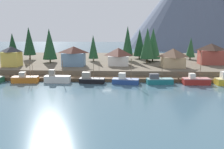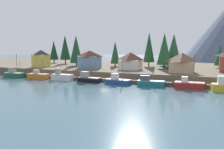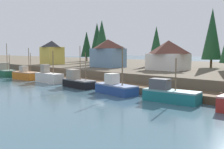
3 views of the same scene
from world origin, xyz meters
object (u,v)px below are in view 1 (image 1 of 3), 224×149
(conifer_mid_left, at_px, (29,41))
(conifer_back_right, at_px, (49,44))
(conifer_mid_right, at_px, (128,41))
(conifer_near_right, at_px, (13,44))
(fishing_boat_white, at_px, (57,79))
(fishing_boat_red, at_px, (196,81))
(conifer_far_right, at_px, (140,43))
(house_tan, at_px, (173,58))
(fishing_boat_black, at_px, (91,79))
(house_red, at_px, (211,54))
(fishing_boat_blue, at_px, (125,80))
(house_yellow, at_px, (12,56))
(house_blue, at_px, (74,56))
(conifer_far_left, at_px, (93,47))
(fishing_boat_orange, at_px, (25,79))
(conifer_back_left, at_px, (153,43))
(conifer_near_left, at_px, (147,43))
(fishing_boat_teal, at_px, (159,80))
(house_white, at_px, (118,56))
(conifer_centre, at_px, (191,47))

(conifer_mid_left, xyz_separation_m, conifer_back_right, (10.74, -8.05, -0.64))
(conifer_mid_right, bearing_deg, conifer_near_right, 176.11)
(fishing_boat_white, relative_size, conifer_mid_left, 0.54)
(fishing_boat_red, distance_m, conifer_far_right, 39.89)
(house_tan, distance_m, conifer_mid_right, 22.31)
(fishing_boat_black, bearing_deg, house_red, 32.39)
(fishing_boat_blue, bearing_deg, house_yellow, 167.93)
(house_blue, height_order, conifer_far_left, conifer_far_left)
(conifer_near_right, distance_m, conifer_back_right, 21.25)
(fishing_boat_orange, height_order, house_blue, house_blue)
(conifer_near_right, height_order, conifer_back_left, conifer_back_left)
(conifer_far_right, bearing_deg, conifer_near_left, -80.56)
(conifer_far_left, relative_size, conifer_far_right, 0.82)
(fishing_boat_red, height_order, house_blue, house_blue)
(fishing_boat_red, relative_size, house_yellow, 1.32)
(conifer_mid_left, height_order, conifer_back_left, conifer_mid_left)
(fishing_boat_teal, relative_size, conifer_far_right, 0.59)
(house_white, height_order, house_yellow, house_yellow)
(fishing_boat_black, relative_size, house_yellow, 1.09)
(house_tan, xyz_separation_m, house_yellow, (-53.18, -0.85, 0.26))
(fishing_boat_teal, height_order, conifer_mid_right, conifer_mid_right)
(conifer_mid_right, bearing_deg, house_blue, -140.55)
(house_white, xyz_separation_m, conifer_mid_right, (3.31, 12.81, 4.62))
(house_white, relative_size, conifer_far_right, 0.59)
(house_white, xyz_separation_m, conifer_near_right, (-44.21, 16.04, 3.10))
(conifer_mid_left, bearing_deg, conifer_near_right, 164.82)
(conifer_mid_right, bearing_deg, conifer_centre, 9.40)
(conifer_near_right, relative_size, conifer_far_left, 1.07)
(fishing_boat_red, xyz_separation_m, conifer_far_left, (-31.21, 27.65, 7.06))
(fishing_boat_black, bearing_deg, house_white, 71.77)
(conifer_back_left, xyz_separation_m, conifer_far_left, (-22.86, -1.34, -1.28))
(house_red, bearing_deg, conifer_near_right, 170.88)
(fishing_boat_black, distance_m, house_blue, 17.82)
(fishing_boat_teal, height_order, conifer_near_right, conifer_near_right)
(fishing_boat_teal, relative_size, conifer_near_right, 0.67)
(conifer_near_left, height_order, conifer_far_right, conifer_near_left)
(house_tan, relative_size, house_blue, 0.96)
(fishing_boat_orange, height_order, fishing_boat_black, fishing_boat_black)
(fishing_boat_teal, xyz_separation_m, conifer_near_right, (-55.64, 33.76, 7.66))
(conifer_back_right, bearing_deg, conifer_far_right, 21.32)
(house_yellow, height_order, conifer_near_left, conifer_near_left)
(house_tan, relative_size, conifer_far_left, 0.73)
(conifer_back_right, bearing_deg, conifer_centre, 11.62)
(house_white, distance_m, house_tan, 18.18)
(conifer_centre, relative_size, conifer_far_left, 0.89)
(fishing_boat_black, height_order, fishing_boat_red, fishing_boat_red)
(fishing_boat_blue, relative_size, conifer_back_right, 0.59)
(conifer_near_right, relative_size, conifer_back_left, 0.85)
(fishing_boat_teal, xyz_separation_m, conifer_back_right, (-37.01, 23.56, 8.37))
(house_white, relative_size, conifer_near_right, 0.67)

